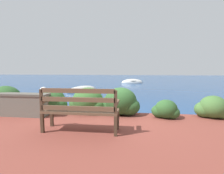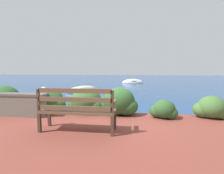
{
  "view_description": "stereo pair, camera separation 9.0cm",
  "coord_description": "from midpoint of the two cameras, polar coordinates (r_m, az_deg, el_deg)",
  "views": [
    {
      "loc": [
        0.74,
        -5.18,
        1.52
      ],
      "look_at": [
        -0.73,
        6.29,
        0.34
      ],
      "focal_mm": 28.0,
      "sensor_mm": 36.0,
      "label": 1
    },
    {
      "loc": [
        0.83,
        -5.16,
        1.52
      ],
      "look_at": [
        -0.73,
        6.29,
        0.34
      ],
      "focal_mm": 28.0,
      "sensor_mm": 36.0,
      "label": 2
    }
  ],
  "objects": [
    {
      "name": "hedge_clump_far_right",
      "position": [
        4.89,
        16.6,
        -7.23
      ],
      "size": [
        0.73,
        0.53,
        0.5
      ],
      "color": "#2D5628",
      "rests_on": "patio_terrace"
    },
    {
      "name": "hedge_clump_far_left",
      "position": [
        6.36,
        -31.78,
        -3.71
      ],
      "size": [
        1.17,
        0.84,
        0.79
      ],
      "color": "#2D5628",
      "rests_on": "patio_terrace"
    },
    {
      "name": "mooring_buoy",
      "position": [
        12.64,
        -21.71,
        -1.09
      ],
      "size": [
        0.54,
        0.54,
        0.49
      ],
      "color": "white",
      "rests_on": "ground_plane"
    },
    {
      "name": "stone_wall",
      "position": [
        5.81,
        -31.66,
        -4.76
      ],
      "size": [
        2.5,
        0.39,
        0.63
      ],
      "color": "#666056",
      "rests_on": "patio_terrace"
    },
    {
      "name": "rowboat_mid",
      "position": [
        19.06,
        6.47,
        1.44
      ],
      "size": [
        2.51,
        1.53,
        0.82
      ],
      "rotation": [
        0.0,
        0.0,
        3.38
      ],
      "color": "silver",
      "rests_on": "ground_plane"
    },
    {
      "name": "hedge_clump_right",
      "position": [
        5.04,
        2.14,
        -5.16
      ],
      "size": [
        1.15,
        0.83,
        0.78
      ],
      "color": "#2D5628",
      "rests_on": "patio_terrace"
    },
    {
      "name": "rowboat_nearest",
      "position": [
        12.32,
        -9.97,
        -1.08
      ],
      "size": [
        2.08,
        3.07,
        0.63
      ],
      "rotation": [
        0.0,
        0.0,
        1.14
      ],
      "color": "silver",
      "rests_on": "ground_plane"
    },
    {
      "name": "hedge_clump_centre",
      "position": [
        5.23,
        -8.52,
        -4.89
      ],
      "size": [
        1.13,
        0.81,
        0.77
      ],
      "color": "#38662D",
      "rests_on": "patio_terrace"
    },
    {
      "name": "hedge_clump_extra",
      "position": [
        5.4,
        29.55,
        -6.04
      ],
      "size": [
        0.88,
        0.64,
        0.6
      ],
      "color": "#426B33",
      "rests_on": "patio_terrace"
    },
    {
      "name": "ground_plane",
      "position": [
        5.45,
        -1.29,
        -10.38
      ],
      "size": [
        80.0,
        80.0,
        0.0
      ],
      "color": "navy"
    },
    {
      "name": "hedge_clump_left",
      "position": [
        5.64,
        -19.68,
        -4.64
      ],
      "size": [
        1.05,
        0.75,
        0.71
      ],
      "color": "#2D5628",
      "rests_on": "patio_terrace"
    },
    {
      "name": "park_bench",
      "position": [
        3.71,
        -11.08,
        -7.0
      ],
      "size": [
        1.59,
        0.48,
        0.93
      ],
      "rotation": [
        0.0,
        0.0,
        -0.11
      ],
      "color": "#433123",
      "rests_on": "patio_terrace"
    }
  ]
}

